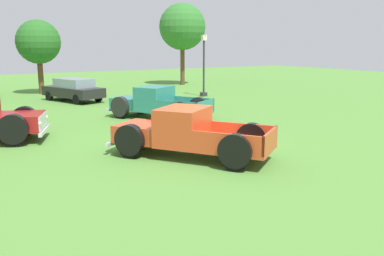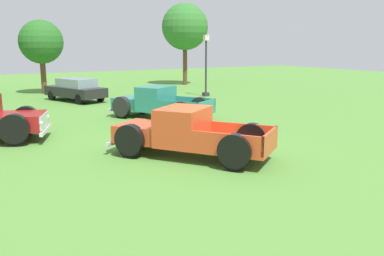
% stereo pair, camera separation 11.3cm
% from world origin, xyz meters
% --- Properties ---
extents(ground_plane, '(80.00, 80.00, 0.00)m').
position_xyz_m(ground_plane, '(0.00, 0.00, 0.00)').
color(ground_plane, '#548C38').
extents(pickup_truck_foreground, '(4.24, 4.96, 1.49)m').
position_xyz_m(pickup_truck_foreground, '(-0.64, -0.13, 0.71)').
color(pickup_truck_foreground, '#D14723').
rests_on(pickup_truck_foreground, ground_plane).
extents(pickup_truck_behind_left, '(3.87, 5.00, 1.47)m').
position_xyz_m(pickup_truck_behind_left, '(1.47, 6.21, 0.70)').
color(pickup_truck_behind_left, '#2D8475').
rests_on(pickup_truck_behind_left, ground_plane).
extents(sedan_distant_a, '(2.99, 4.40, 1.36)m').
position_xyz_m(sedan_distant_a, '(-0.14, 13.86, 0.71)').
color(sedan_distant_a, black).
rests_on(sedan_distant_a, ground_plane).
extents(lamp_post_near, '(0.36, 0.36, 4.02)m').
position_xyz_m(lamp_post_near, '(7.87, 11.97, 2.11)').
color(lamp_post_near, '#2D2D33').
rests_on(lamp_post_near, ground_plane).
extents(oak_tree_west, '(3.81, 3.81, 6.67)m').
position_xyz_m(oak_tree_west, '(10.51, 19.44, 4.74)').
color(oak_tree_west, brown).
rests_on(oak_tree_west, ground_plane).
extents(oak_tree_center, '(2.94, 2.94, 4.98)m').
position_xyz_m(oak_tree_center, '(-1.01, 18.83, 3.48)').
color(oak_tree_center, brown).
rests_on(oak_tree_center, ground_plane).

